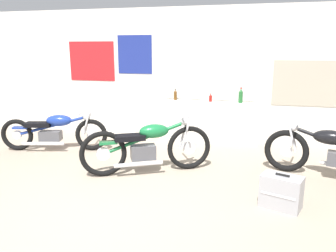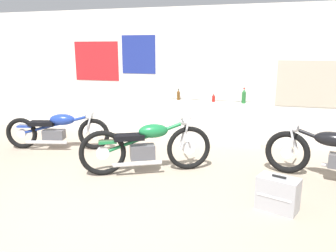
{
  "view_description": "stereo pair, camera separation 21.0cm",
  "coord_description": "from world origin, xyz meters",
  "px_view_note": "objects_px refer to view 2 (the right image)",
  "views": [
    {
      "loc": [
        1.6,
        -3.18,
        1.95
      ],
      "look_at": [
        0.32,
        1.95,
        0.7
      ],
      "focal_mm": 35.0,
      "sensor_mm": 36.0,
      "label": 1
    },
    {
      "loc": [
        1.81,
        -3.12,
        1.95
      ],
      "look_at": [
        0.32,
        1.95,
        0.7
      ],
      "focal_mm": 35.0,
      "sensor_mm": 36.0,
      "label": 2
    }
  ],
  "objects_px": {
    "bottle_leftmost": "(178,95)",
    "motorcycle_blue": "(57,130)",
    "bottle_left_center": "(214,98)",
    "bottle_center": "(244,96)",
    "hard_case_silver": "(278,194)",
    "motorcycle_green": "(147,146)"
  },
  "relations": [
    {
      "from": "bottle_leftmost",
      "to": "motorcycle_green",
      "type": "bearing_deg",
      "value": -89.66
    },
    {
      "from": "bottle_leftmost",
      "to": "bottle_left_center",
      "type": "distance_m",
      "value": 0.76
    },
    {
      "from": "bottle_leftmost",
      "to": "hard_case_silver",
      "type": "xyz_separation_m",
      "value": [
        2.0,
        -2.78,
        -0.77
      ]
    },
    {
      "from": "hard_case_silver",
      "to": "motorcycle_green",
      "type": "bearing_deg",
      "value": 159.59
    },
    {
      "from": "bottle_center",
      "to": "motorcycle_green",
      "type": "height_order",
      "value": "bottle_center"
    },
    {
      "from": "motorcycle_green",
      "to": "motorcycle_blue",
      "type": "bearing_deg",
      "value": 162.04
    },
    {
      "from": "bottle_center",
      "to": "hard_case_silver",
      "type": "relative_size",
      "value": 0.57
    },
    {
      "from": "bottle_leftmost",
      "to": "bottle_center",
      "type": "height_order",
      "value": "bottle_center"
    },
    {
      "from": "bottle_left_center",
      "to": "bottle_center",
      "type": "height_order",
      "value": "bottle_center"
    },
    {
      "from": "bottle_left_center",
      "to": "motorcycle_green",
      "type": "bearing_deg",
      "value": -110.38
    },
    {
      "from": "bottle_left_center",
      "to": "hard_case_silver",
      "type": "height_order",
      "value": "bottle_left_center"
    },
    {
      "from": "bottle_left_center",
      "to": "bottle_center",
      "type": "distance_m",
      "value": 0.62
    },
    {
      "from": "bottle_leftmost",
      "to": "bottle_left_center",
      "type": "relative_size",
      "value": 1.44
    },
    {
      "from": "bottle_center",
      "to": "motorcycle_green",
      "type": "bearing_deg",
      "value": -124.32
    },
    {
      "from": "hard_case_silver",
      "to": "bottle_center",
      "type": "bearing_deg",
      "value": 102.9
    },
    {
      "from": "bottle_center",
      "to": "hard_case_silver",
      "type": "distance_m",
      "value": 2.91
    },
    {
      "from": "bottle_leftmost",
      "to": "bottle_center",
      "type": "relative_size",
      "value": 0.77
    },
    {
      "from": "bottle_leftmost",
      "to": "bottle_left_center",
      "type": "xyz_separation_m",
      "value": [
        0.76,
        -0.03,
        -0.03
      ]
    },
    {
      "from": "bottle_center",
      "to": "motorcycle_blue",
      "type": "distance_m",
      "value": 3.78
    },
    {
      "from": "bottle_left_center",
      "to": "hard_case_silver",
      "type": "bearing_deg",
      "value": -65.79
    },
    {
      "from": "bottle_leftmost",
      "to": "motorcycle_blue",
      "type": "relative_size",
      "value": 0.12
    },
    {
      "from": "bottle_center",
      "to": "motorcycle_blue",
      "type": "height_order",
      "value": "bottle_center"
    }
  ]
}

